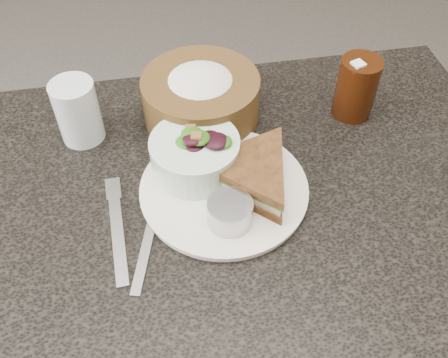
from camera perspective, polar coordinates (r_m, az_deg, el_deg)
dining_table at (r=1.09m, az=0.06°, el=-15.34°), size 1.00×0.70×0.75m
dinner_plate at (r=0.79m, az=0.00°, el=-1.18°), size 0.26×0.26×0.01m
sandwich at (r=0.77m, az=3.14°, el=0.65°), size 0.26×0.26×0.05m
salad_bowl at (r=0.78m, az=-3.36°, el=3.38°), size 0.14×0.14×0.08m
dressing_ramekin at (r=0.73m, az=0.69°, el=-3.83°), size 0.09×0.09×0.04m
orange_wedge at (r=0.81m, az=0.53°, el=2.94°), size 0.07×0.07×0.03m
fork at (r=0.75m, az=-12.05°, el=-6.19°), size 0.02×0.18×0.00m
knife at (r=0.75m, az=-8.44°, el=-5.86°), size 0.07×0.21×0.00m
bread_basket at (r=0.88m, az=-2.68°, el=9.88°), size 0.23×0.23×0.12m
cola_glass at (r=0.92m, az=14.96°, el=10.33°), size 0.09×0.09×0.12m
water_glass at (r=0.88m, az=-16.38°, el=7.41°), size 0.08×0.08×0.11m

